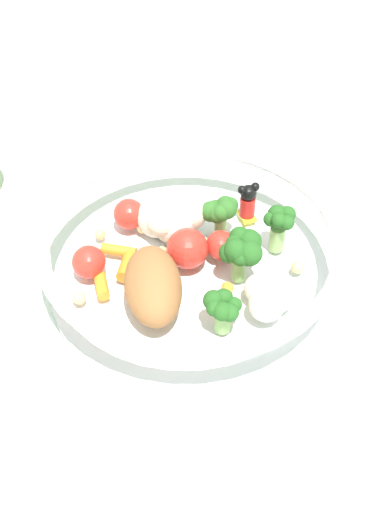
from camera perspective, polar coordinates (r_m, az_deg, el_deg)
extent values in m
plane|color=silver|center=(0.59, 0.90, -2.60)|extent=(2.40, 2.40, 0.00)
cylinder|color=white|center=(0.59, 0.00, -1.66)|extent=(0.23, 0.23, 0.01)
torus|color=white|center=(0.56, 0.00, 1.40)|extent=(0.24, 0.24, 0.01)
ellipsoid|color=#935B33|center=(0.55, -3.06, -2.34)|extent=(0.08, 0.08, 0.04)
cylinder|color=#7FAD5B|center=(0.58, 3.67, -1.01)|extent=(0.01, 0.01, 0.02)
sphere|color=#23561E|center=(0.56, 4.50, 0.23)|extent=(0.02, 0.02, 0.02)
sphere|color=#23561E|center=(0.57, 4.37, 0.55)|extent=(0.01, 0.01, 0.01)
sphere|color=#23561E|center=(0.57, 4.48, 1.14)|extent=(0.02, 0.02, 0.02)
sphere|color=#23561E|center=(0.57, 3.75, 1.49)|extent=(0.02, 0.02, 0.02)
sphere|color=#23561E|center=(0.56, 3.35, 0.94)|extent=(0.01, 0.01, 0.01)
sphere|color=#23561E|center=(0.56, 2.92, 0.26)|extent=(0.02, 0.02, 0.02)
sphere|color=#23561E|center=(0.56, 3.43, 0.47)|extent=(0.02, 0.02, 0.02)
sphere|color=#23561E|center=(0.56, 3.78, -0.09)|extent=(0.01, 0.01, 0.01)
cylinder|color=#8EB766|center=(0.62, 2.25, 2.40)|extent=(0.01, 0.01, 0.02)
sphere|color=#2D6023|center=(0.60, 2.73, 3.67)|extent=(0.02, 0.02, 0.02)
sphere|color=#2D6023|center=(0.60, 3.04, 4.00)|extent=(0.01, 0.01, 0.01)
sphere|color=#2D6023|center=(0.61, 2.63, 3.97)|extent=(0.02, 0.02, 0.02)
sphere|color=#2D6023|center=(0.61, 2.18, 3.86)|extent=(0.01, 0.01, 0.01)
sphere|color=#2D6023|center=(0.61, 1.89, 3.70)|extent=(0.02, 0.02, 0.02)
sphere|color=#2D6023|center=(0.60, 1.49, 3.50)|extent=(0.02, 0.02, 0.02)
sphere|color=#2D6023|center=(0.60, 2.00, 3.30)|extent=(0.02, 0.02, 0.02)
sphere|color=#2D6023|center=(0.60, 2.27, 3.40)|extent=(0.01, 0.01, 0.01)
cylinder|color=#7FAD5B|center=(0.54, 2.42, -5.13)|extent=(0.01, 0.01, 0.02)
sphere|color=#23561E|center=(0.53, 2.94, -4.42)|extent=(0.01, 0.01, 0.01)
sphere|color=#23561E|center=(0.53, 3.31, -3.83)|extent=(0.01, 0.01, 0.01)
sphere|color=#23561E|center=(0.54, 2.48, -3.30)|extent=(0.01, 0.01, 0.01)
sphere|color=#23561E|center=(0.53, 1.69, -3.49)|extent=(0.02, 0.02, 0.02)
sphere|color=#23561E|center=(0.53, 1.78, -4.10)|extent=(0.01, 0.01, 0.01)
sphere|color=#23561E|center=(0.53, 2.37, -4.34)|extent=(0.01, 0.01, 0.01)
cylinder|color=#8EB766|center=(0.60, 6.66, 1.39)|extent=(0.01, 0.01, 0.02)
sphere|color=#23561E|center=(0.59, 7.40, 2.60)|extent=(0.01, 0.01, 0.01)
sphere|color=#23561E|center=(0.59, 7.48, 3.25)|extent=(0.01, 0.01, 0.01)
sphere|color=#23561E|center=(0.59, 6.67, 3.22)|extent=(0.02, 0.02, 0.02)
sphere|color=#23561E|center=(0.59, 6.17, 2.87)|extent=(0.01, 0.01, 0.01)
sphere|color=#23561E|center=(0.58, 6.78, 2.79)|extent=(0.01, 0.01, 0.01)
sphere|color=silver|center=(0.61, -0.96, 2.65)|extent=(0.03, 0.03, 0.03)
sphere|color=silver|center=(0.61, -0.22, 3.48)|extent=(0.03, 0.03, 0.03)
sphere|color=silver|center=(0.62, -0.54, 4.11)|extent=(0.03, 0.03, 0.03)
sphere|color=silver|center=(0.61, -1.49, 3.37)|extent=(0.03, 0.03, 0.03)
sphere|color=silver|center=(0.62, -2.70, 3.03)|extent=(0.04, 0.04, 0.04)
sphere|color=silver|center=(0.60, -2.17, 2.77)|extent=(0.03, 0.03, 0.03)
sphere|color=silver|center=(0.61, -1.47, 2.51)|extent=(0.03, 0.03, 0.03)
sphere|color=white|center=(0.55, 6.36, -3.26)|extent=(0.02, 0.02, 0.02)
sphere|color=white|center=(0.56, 6.54, -2.92)|extent=(0.03, 0.03, 0.03)
sphere|color=white|center=(0.56, 5.23, -2.53)|extent=(0.02, 0.02, 0.02)
sphere|color=white|center=(0.55, 5.86, -3.75)|extent=(0.03, 0.03, 0.03)
cube|color=yellow|center=(0.64, 4.30, 3.14)|extent=(0.02, 0.02, 0.00)
cylinder|color=red|center=(0.63, 4.36, 3.89)|extent=(0.02, 0.02, 0.02)
sphere|color=black|center=(0.62, 4.43, 4.95)|extent=(0.01, 0.01, 0.01)
sphere|color=black|center=(0.62, 3.94, 5.18)|extent=(0.01, 0.01, 0.01)
sphere|color=black|center=(0.62, 4.97, 5.41)|extent=(0.01, 0.01, 0.01)
cylinder|color=orange|center=(0.60, -5.75, 0.42)|extent=(0.03, 0.02, 0.01)
cylinder|color=orange|center=(0.58, -7.08, -2.32)|extent=(0.03, 0.02, 0.01)
cylinder|color=orange|center=(0.56, 2.58, -3.34)|extent=(0.02, 0.03, 0.01)
cylinder|color=orange|center=(0.59, -5.12, -0.83)|extent=(0.02, 0.03, 0.01)
sphere|color=red|center=(0.58, -0.36, 0.59)|extent=(0.03, 0.03, 0.03)
sphere|color=red|center=(0.59, 2.26, 0.86)|extent=(0.02, 0.02, 0.02)
sphere|color=red|center=(0.62, -4.95, 3.29)|extent=(0.03, 0.03, 0.03)
sphere|color=red|center=(0.58, -8.07, -0.47)|extent=(0.03, 0.03, 0.03)
sphere|color=tan|center=(0.62, -7.20, 1.70)|extent=(0.01, 0.01, 0.01)
sphere|color=#D1B775|center=(0.57, -8.81, -3.24)|extent=(0.01, 0.01, 0.01)
sphere|color=tan|center=(0.62, -3.91, 2.19)|extent=(0.01, 0.01, 0.01)
sphere|color=#D1B775|center=(0.64, -2.48, 4.33)|extent=(0.01, 0.01, 0.01)
sphere|color=tan|center=(0.60, 1.02, 0.95)|extent=(0.01, 0.01, 0.01)
sphere|color=tan|center=(0.60, -2.25, 0.39)|extent=(0.01, 0.01, 0.01)
sphere|color=#D1B775|center=(0.59, 8.25, -0.87)|extent=(0.01, 0.01, 0.01)
cube|color=white|center=(0.50, 13.09, -16.20)|extent=(0.17, 0.17, 0.01)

